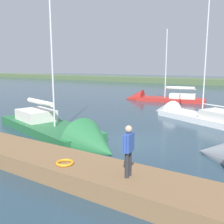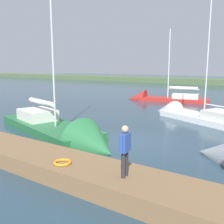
% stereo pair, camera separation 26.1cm
% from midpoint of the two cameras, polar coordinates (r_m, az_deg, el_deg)
% --- Properties ---
extents(ground_plane, '(200.00, 200.00, 0.00)m').
position_cam_midpoint_polar(ground_plane, '(14.39, 4.16, -6.86)').
color(ground_plane, '#263D4C').
extents(dock_pier, '(21.14, 2.16, 0.66)m').
position_cam_midpoint_polar(dock_pier, '(10.48, -9.86, -11.73)').
color(dock_pier, brown).
rests_on(dock_pier, ground_plane).
extents(life_ring_buoy, '(0.66, 0.66, 0.10)m').
position_cam_midpoint_polar(life_ring_buoy, '(9.81, -10.12, -10.90)').
color(life_ring_buoy, orange).
rests_on(life_ring_buoy, dock_pier).
extents(sailboat_outer_mooring, '(9.86, 4.30, 9.51)m').
position_cam_midpoint_polar(sailboat_outer_mooring, '(31.94, 10.48, 2.72)').
color(sailboat_outer_mooring, '#B22823').
rests_on(sailboat_outer_mooring, ground_plane).
extents(sailboat_behind_pier, '(10.08, 6.38, 11.41)m').
position_cam_midpoint_polar(sailboat_behind_pier, '(21.69, 17.65, -1.18)').
color(sailboat_behind_pier, white).
rests_on(sailboat_behind_pier, ground_plane).
extents(sailboat_near_dock, '(11.18, 5.56, 11.85)m').
position_cam_midpoint_polar(sailboat_near_dock, '(15.68, -9.94, -4.93)').
color(sailboat_near_dock, '#236638').
rests_on(sailboat_near_dock, ground_plane).
extents(person_on_dock, '(0.26, 0.65, 1.70)m').
position_cam_midpoint_polar(person_on_dock, '(8.32, 3.76, -7.82)').
color(person_on_dock, '#28282D').
rests_on(person_on_dock, dock_pier).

